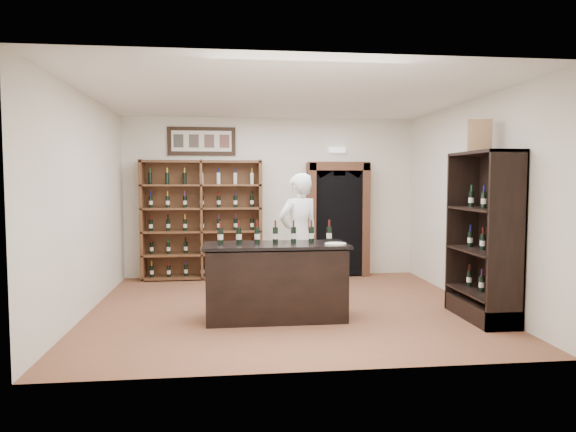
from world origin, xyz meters
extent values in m
plane|color=brown|center=(0.00, 0.00, 0.00)|extent=(5.50, 5.50, 0.00)
plane|color=white|center=(0.00, 0.00, 3.00)|extent=(5.50, 5.50, 0.00)
cube|color=silver|center=(0.00, 2.50, 1.50)|extent=(5.50, 0.04, 3.00)
cube|color=silver|center=(-2.75, 0.00, 1.50)|extent=(0.04, 5.00, 3.00)
cube|color=silver|center=(2.75, 0.00, 1.50)|extent=(0.04, 5.00, 3.00)
cube|color=brown|center=(-1.30, 2.47, 1.10)|extent=(2.20, 0.02, 2.20)
cube|color=brown|center=(-2.37, 2.29, 1.10)|extent=(0.06, 0.38, 2.20)
cube|color=brown|center=(-0.23, 2.29, 1.10)|extent=(0.06, 0.38, 2.20)
cube|color=brown|center=(-1.30, 2.29, 1.10)|extent=(0.04, 0.38, 2.20)
cube|color=brown|center=(-1.30, 2.29, 0.04)|extent=(2.18, 0.38, 0.04)
cube|color=brown|center=(-1.30, 2.29, 0.46)|extent=(2.18, 0.38, 0.04)
cube|color=brown|center=(-1.30, 2.29, 0.89)|extent=(2.18, 0.38, 0.03)
cube|color=brown|center=(-1.30, 2.29, 1.31)|extent=(2.18, 0.38, 0.04)
cube|color=brown|center=(-1.30, 2.29, 1.74)|extent=(2.18, 0.38, 0.04)
cube|color=brown|center=(-1.30, 2.29, 2.16)|extent=(2.18, 0.38, 0.04)
cube|color=black|center=(-1.30, 2.47, 2.55)|extent=(1.25, 0.04, 0.52)
cube|color=black|center=(1.25, 2.34, 1.06)|extent=(0.97, 0.29, 2.05)
cube|color=#925638|center=(0.74, 2.32, 1.07)|extent=(0.14, 0.35, 2.15)
cube|color=#925638|center=(1.76, 2.32, 1.07)|extent=(0.14, 0.35, 2.15)
cube|color=#925638|center=(1.25, 2.32, 2.09)|extent=(1.15, 0.35, 0.16)
cube|color=white|center=(1.25, 2.42, 2.40)|extent=(0.30, 0.10, 0.10)
cube|color=black|center=(-0.20, -0.60, 0.47)|extent=(1.80, 0.70, 0.94)
cube|color=black|center=(-0.20, -0.60, 0.98)|extent=(1.88, 0.78, 0.04)
cylinder|color=black|center=(-0.92, -0.53, 1.10)|extent=(0.07, 0.07, 0.21)
cylinder|color=beige|center=(-0.92, -0.53, 1.09)|extent=(0.07, 0.07, 0.07)
cylinder|color=#511412|center=(-0.92, -0.53, 1.25)|extent=(0.03, 0.03, 0.09)
cylinder|color=black|center=(-0.68, -0.53, 1.10)|extent=(0.07, 0.07, 0.21)
cylinder|color=beige|center=(-0.68, -0.53, 1.09)|extent=(0.07, 0.07, 0.07)
cylinder|color=#511412|center=(-0.68, -0.53, 1.25)|extent=(0.03, 0.03, 0.09)
cylinder|color=black|center=(-0.44, -0.53, 1.10)|extent=(0.07, 0.07, 0.21)
cylinder|color=beige|center=(-0.44, -0.53, 1.09)|extent=(0.07, 0.07, 0.07)
cylinder|color=#511412|center=(-0.44, -0.53, 1.25)|extent=(0.03, 0.03, 0.09)
cylinder|color=black|center=(-0.20, -0.53, 1.10)|extent=(0.07, 0.07, 0.21)
cylinder|color=beige|center=(-0.20, -0.53, 1.09)|extent=(0.07, 0.07, 0.07)
cylinder|color=#511412|center=(-0.20, -0.53, 1.25)|extent=(0.03, 0.03, 0.09)
cylinder|color=black|center=(0.04, -0.53, 1.10)|extent=(0.07, 0.07, 0.21)
cylinder|color=beige|center=(0.04, -0.53, 1.09)|extent=(0.07, 0.07, 0.07)
cylinder|color=#511412|center=(0.04, -0.53, 1.25)|extent=(0.03, 0.03, 0.09)
cylinder|color=black|center=(0.28, -0.53, 1.10)|extent=(0.07, 0.07, 0.21)
cylinder|color=beige|center=(0.28, -0.53, 1.09)|extent=(0.07, 0.07, 0.07)
cylinder|color=#511412|center=(0.28, -0.53, 1.25)|extent=(0.03, 0.03, 0.09)
cylinder|color=black|center=(0.52, -0.53, 1.10)|extent=(0.07, 0.07, 0.21)
cylinder|color=beige|center=(0.52, -0.53, 1.09)|extent=(0.07, 0.07, 0.07)
cylinder|color=#511412|center=(0.52, -0.53, 1.25)|extent=(0.03, 0.03, 0.09)
cube|color=black|center=(2.72, -0.90, 1.10)|extent=(0.02, 1.20, 2.20)
cube|color=black|center=(2.49, -1.48, 1.10)|extent=(0.48, 0.04, 2.20)
cube|color=black|center=(2.49, -0.32, 1.10)|extent=(0.48, 0.04, 2.20)
cube|color=black|center=(2.49, -0.90, 2.18)|extent=(0.48, 1.20, 0.04)
cube|color=black|center=(2.49, -0.90, 0.12)|extent=(0.48, 1.20, 0.24)
cube|color=black|center=(2.49, -0.90, 0.35)|extent=(0.48, 1.16, 0.03)
cube|color=black|center=(2.49, -0.90, 0.90)|extent=(0.48, 1.16, 0.03)
cube|color=black|center=(2.49, -0.90, 1.45)|extent=(0.48, 1.16, 0.03)
imported|color=white|center=(0.27, 0.66, 0.97)|extent=(0.84, 0.72, 1.94)
cylinder|color=beige|center=(0.55, -0.81, 1.01)|extent=(0.27, 0.27, 0.02)
cube|color=tan|center=(2.47, -0.78, 2.41)|extent=(0.32, 0.22, 0.42)
camera|label=1|loc=(-0.80, -7.23, 1.83)|focal=32.00mm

